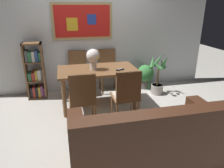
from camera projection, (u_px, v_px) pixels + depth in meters
ground_plane at (107, 117)px, 3.60m from camera, size 12.00×12.00×0.00m
wall_back_with_painting at (93, 30)px, 4.43m from camera, size 5.20×0.14×2.60m
dining_table at (98, 74)px, 3.80m from camera, size 1.41×0.81×0.72m
dining_chair_near_left at (82, 96)px, 3.08m from camera, size 0.40×0.41×0.91m
dining_chair_near_right at (127, 93)px, 3.20m from camera, size 0.40×0.41×0.91m
dining_chair_far_right at (108, 67)px, 4.57m from camera, size 0.40×0.41×0.91m
dining_chair_far_left at (78, 69)px, 4.42m from camera, size 0.40×0.41×0.91m
leather_couch at (148, 142)px, 2.41m from camera, size 1.80×0.84×0.84m
bookshelf at (36, 73)px, 4.19m from camera, size 0.36×0.28×1.13m
potted_ivy at (145, 75)px, 4.74m from camera, size 0.39×0.39×0.55m
potted_palm at (158, 79)px, 4.42m from camera, size 0.40×0.40×0.88m
flower_vase at (93, 57)px, 3.64m from camera, size 0.23×0.23×0.37m
tv_remote at (120, 70)px, 3.69m from camera, size 0.16×0.10×0.02m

